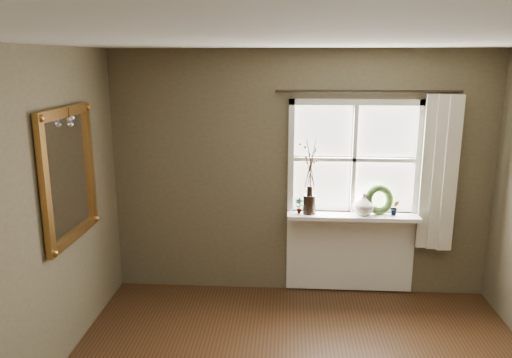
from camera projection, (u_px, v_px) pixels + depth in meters
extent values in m
plane|color=silver|center=(314.00, 40.00, 2.77)|extent=(4.50, 4.50, 0.00)
cube|color=brown|center=(300.00, 174.00, 5.31)|extent=(4.00, 0.10, 2.60)
cube|color=white|center=(351.00, 214.00, 5.29)|extent=(1.36, 0.06, 0.06)
cube|color=white|center=(357.00, 102.00, 5.01)|extent=(1.36, 0.06, 0.06)
cube|color=white|center=(291.00, 159.00, 5.19)|extent=(0.06, 0.06, 1.24)
cube|color=white|center=(418.00, 160.00, 5.11)|extent=(0.06, 0.06, 1.24)
cube|color=white|center=(354.00, 160.00, 5.15)|extent=(1.24, 0.05, 0.04)
cube|color=white|center=(354.00, 160.00, 5.15)|extent=(0.04, 0.05, 1.12)
cube|color=white|center=(323.00, 131.00, 5.13)|extent=(0.59, 0.01, 0.53)
cube|color=white|center=(387.00, 131.00, 5.09)|extent=(0.59, 0.01, 0.53)
cube|color=white|center=(321.00, 186.00, 5.27)|extent=(0.59, 0.01, 0.53)
cube|color=white|center=(384.00, 187.00, 5.23)|extent=(0.59, 0.01, 0.53)
cube|color=white|center=(353.00, 216.00, 5.19)|extent=(1.36, 0.26, 0.04)
cube|color=white|center=(349.00, 252.00, 5.40)|extent=(1.36, 0.04, 0.88)
cylinder|color=black|center=(309.00, 204.00, 5.19)|extent=(0.18, 0.18, 0.20)
imported|color=beige|center=(364.00, 204.00, 5.15)|extent=(0.28, 0.28, 0.23)
torus|color=#334C22|center=(379.00, 203.00, 5.18)|extent=(0.34, 0.22, 0.32)
imported|color=#334C22|center=(299.00, 206.00, 5.20)|extent=(0.10, 0.08, 0.17)
imported|color=#334C22|center=(395.00, 208.00, 5.14)|extent=(0.09, 0.07, 0.16)
cube|color=beige|center=(438.00, 174.00, 5.04)|extent=(0.36, 0.12, 1.59)
cylinder|color=black|center=(368.00, 91.00, 4.93)|extent=(1.84, 0.03, 0.03)
cube|color=white|center=(68.00, 175.00, 4.18)|extent=(0.02, 0.79, 0.97)
cube|color=#A36D30|center=(64.00, 112.00, 4.05)|extent=(0.05, 0.95, 0.08)
cube|color=#A36D30|center=(75.00, 234.00, 4.30)|extent=(0.05, 0.95, 0.08)
cube|color=#A36D30|center=(45.00, 188.00, 3.76)|extent=(0.05, 0.08, 0.97)
cube|color=#A36D30|center=(90.00, 164.00, 4.60)|extent=(0.05, 0.08, 0.97)
sphere|color=silver|center=(69.00, 120.00, 4.04)|extent=(0.04, 0.04, 0.04)
sphere|color=silver|center=(71.00, 124.00, 4.07)|extent=(0.04, 0.04, 0.04)
sphere|color=silver|center=(72.00, 118.00, 4.09)|extent=(0.04, 0.04, 0.04)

